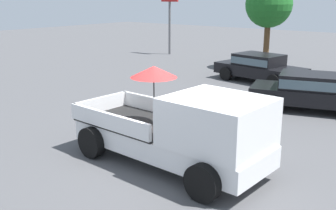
# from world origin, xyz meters

# --- Properties ---
(ground_plane) EXTENTS (80.00, 80.00, 0.00)m
(ground_plane) POSITION_xyz_m (0.00, 0.00, 0.00)
(ground_plane) COLOR #4C4C4F
(pickup_truck_main) EXTENTS (5.13, 2.43, 2.36)m
(pickup_truck_main) POSITION_xyz_m (0.47, -0.02, 0.97)
(pickup_truck_main) COLOR black
(pickup_truck_main) RESTS_ON ground
(parked_sedan_near) EXTENTS (4.52, 2.47, 1.33)m
(parked_sedan_near) POSITION_xyz_m (-2.66, 10.39, 0.74)
(parked_sedan_near) COLOR black
(parked_sedan_near) RESTS_ON ground
(parked_sedan_far) EXTENTS (4.63, 2.95, 1.33)m
(parked_sedan_far) POSITION_xyz_m (1.04, 6.97, 0.74)
(parked_sedan_far) COLOR black
(parked_sedan_far) RESTS_ON ground
(motel_sign) EXTENTS (1.40, 0.16, 4.51)m
(motel_sign) POSITION_xyz_m (-11.88, 15.17, 3.21)
(motel_sign) COLOR #59595B
(motel_sign) RESTS_ON ground
(tree_by_lot) EXTENTS (2.55, 2.55, 4.85)m
(tree_by_lot) POSITION_xyz_m (-3.97, 13.88, 3.53)
(tree_by_lot) COLOR brown
(tree_by_lot) RESTS_ON ground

